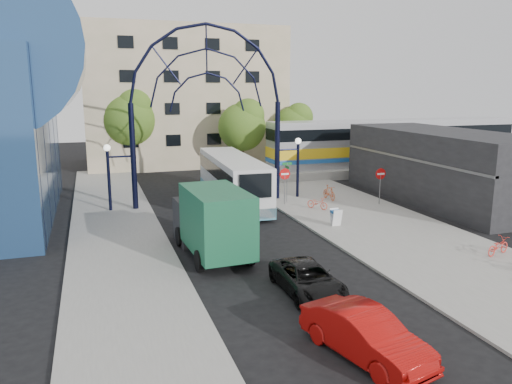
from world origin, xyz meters
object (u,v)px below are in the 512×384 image
object	(u,v)px
train_car	(394,142)
bike_far_a	(498,246)
green_truck	(211,221)
bike_near_b	(329,192)
tree_north_a	(244,124)
black_suv	(308,279)
tree_north_b	(130,117)
street_name_sign	(287,174)
do_not_enter_sign	(380,177)
stop_sign	(285,177)
bike_near_a	(317,203)
tree_north_c	(294,125)
city_bus	(233,179)
sandwich_board	(336,215)
red_sedan	(365,334)
gateway_arch	(207,78)

from	to	relation	value
train_car	bike_far_a	xyz separation A→B (m)	(-9.43, -23.07, -2.36)
green_truck	bike_near_b	size ratio (longest dim) A/B	4.03
tree_north_a	black_suv	xyz separation A→B (m)	(-5.95, -28.09, -4.01)
tree_north_b	bike_near_b	size ratio (longest dim) A/B	4.76
tree_north_a	bike_far_a	distance (m)	27.66
street_name_sign	train_car	world-z (taller)	train_car
do_not_enter_sign	bike_near_b	xyz separation A→B (m)	(-2.63, 2.39, -1.35)
street_name_sign	bike_near_b	bearing A→B (deg)	-3.79
stop_sign	bike_near_a	size ratio (longest dim) A/B	1.64
green_truck	black_suv	size ratio (longest dim) A/B	1.59
tree_north_c	bike_near_a	world-z (taller)	tree_north_c
do_not_enter_sign	street_name_sign	xyz separation A→B (m)	(-5.80, 2.60, 0.15)
city_bus	tree_north_b	bearing A→B (deg)	111.94
do_not_enter_sign	green_truck	world-z (taller)	green_truck
tree_north_c	stop_sign	bearing A→B (deg)	-114.69
sandwich_board	tree_north_b	size ratio (longest dim) A/B	0.12
sandwich_board	bike_near_a	world-z (taller)	sandwich_board
tree_north_c	red_sedan	bearing A→B (deg)	-109.33
bike_near_b	bike_far_a	xyz separation A→B (m)	(2.20, -13.46, -0.08)
street_name_sign	black_suv	distance (m)	15.67
tree_north_b	bike_far_a	world-z (taller)	tree_north_b
bike_near_a	bike_near_b	size ratio (longest dim) A/B	0.90
green_truck	bike_far_a	xyz separation A→B (m)	(12.87, -4.72, -1.13)
train_car	tree_north_c	distance (m)	9.95
tree_north_a	bike_near_b	world-z (taller)	tree_north_a
gateway_arch	black_suv	bearing A→B (deg)	-89.37
green_truck	bike_far_a	bearing A→B (deg)	-22.87
sandwich_board	tree_north_b	distance (m)	26.15
tree_north_b	red_sedan	size ratio (longest dim) A/B	1.80
sandwich_board	train_car	size ratio (longest dim) A/B	0.04
tree_north_b	tree_north_c	distance (m)	16.15
bike_near_b	bike_far_a	bearing A→B (deg)	-83.06
train_car	green_truck	bearing A→B (deg)	-140.53
stop_sign	city_bus	bearing A→B (deg)	147.91
gateway_arch	red_sedan	xyz separation A→B (m)	(-0.15, -21.05, -7.82)
bike_near_a	bike_far_a	bearing A→B (deg)	-102.54
tree_north_a	city_bus	size ratio (longest dim) A/B	0.58
sandwich_board	tree_north_b	xyz separation A→B (m)	(-9.48, 23.95, 4.52)
do_not_enter_sign	bike_far_a	xyz separation A→B (m)	(-0.43, -11.07, -1.43)
street_name_sign	bike_far_a	xyz separation A→B (m)	(5.37, -13.67, -1.58)
sandwich_board	train_car	bearing A→B (deg)	48.05
gateway_arch	black_suv	size ratio (longest dim) A/B	3.19
city_bus	street_name_sign	bearing A→B (deg)	-18.31
tree_north_b	red_sedan	distance (m)	37.44
tree_north_a	green_truck	world-z (taller)	tree_north_a
street_name_sign	city_bus	bearing A→B (deg)	158.92
green_truck	red_sedan	world-z (taller)	green_truck
stop_sign	black_suv	distance (m)	14.96
tree_north_a	green_truck	size ratio (longest dim) A/B	1.03
tree_north_b	red_sedan	bearing A→B (deg)	-84.24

